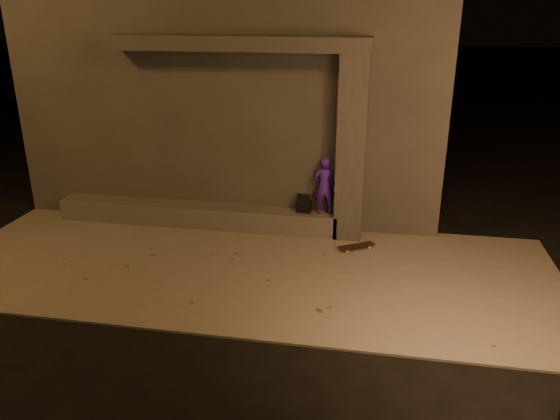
% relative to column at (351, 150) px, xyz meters
% --- Properties ---
extents(ground, '(120.00, 120.00, 0.00)m').
position_rel_column_xyz_m(ground, '(-1.70, -3.75, -1.84)').
color(ground, black).
rests_on(ground, ground).
extents(sidewalk, '(11.00, 4.40, 0.04)m').
position_rel_column_xyz_m(sidewalk, '(-1.70, -1.75, -1.82)').
color(sidewalk, slate).
rests_on(sidewalk, ground).
extents(building, '(9.00, 5.10, 5.22)m').
position_rel_column_xyz_m(building, '(-2.70, 2.74, 0.77)').
color(building, '#3A3734').
rests_on(building, ground).
extents(ledge, '(6.00, 0.55, 0.45)m').
position_rel_column_xyz_m(ledge, '(-3.20, 0.00, -1.58)').
color(ledge, '#55524D').
rests_on(ledge, sidewalk).
extents(column, '(0.55, 0.55, 3.60)m').
position_rel_column_xyz_m(column, '(0.00, 0.00, 0.00)').
color(column, '#3A3734').
rests_on(column, sidewalk).
extents(canopy, '(5.00, 0.70, 0.28)m').
position_rel_column_xyz_m(canopy, '(-2.20, 0.05, 1.94)').
color(canopy, '#3A3734').
rests_on(canopy, column).
extents(skateboarder, '(0.48, 0.38, 1.17)m').
position_rel_column_xyz_m(skateboarder, '(-0.50, 0.00, -0.76)').
color(skateboarder, '#3C179B').
rests_on(skateboarder, ledge).
extents(backpack, '(0.31, 0.21, 0.41)m').
position_rel_column_xyz_m(backpack, '(-0.90, 0.00, -1.21)').
color(backpack, black).
rests_on(backpack, ledge).
extents(skateboard, '(0.71, 0.55, 0.08)m').
position_rel_column_xyz_m(skateboard, '(0.22, -0.65, -1.73)').
color(skateboard, black).
rests_on(skateboard, sidewalk).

